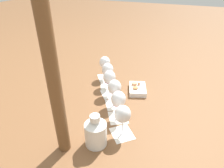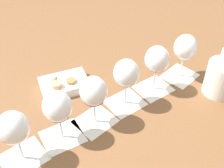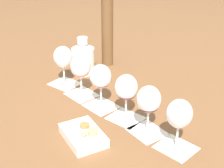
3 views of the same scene
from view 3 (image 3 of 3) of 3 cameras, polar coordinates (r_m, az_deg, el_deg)
The scene contains 15 objects.
ground_plane at distance 1.27m, azimuth 0.24°, elevation -4.59°, with size 8.00×8.00×0.00m, color brown.
tasting_card_0 at distance 1.49m, azimuth -7.87°, elevation 0.05°, with size 0.15×0.15×0.00m.
tasting_card_1 at distance 1.39m, azimuth -5.06°, elevation -1.73°, with size 0.15×0.15×0.00m.
tasting_card_2 at distance 1.31m, azimuth -1.82°, elevation -3.66°, with size 0.15×0.15×0.00m.
tasting_card_3 at distance 1.24m, azimuth 2.29°, elevation -5.66°, with size 0.15×0.15×0.00m.
tasting_card_4 at distance 1.17m, azimuth 5.86°, elevation -7.86°, with size 0.15×0.14×0.00m.
tasting_card_5 at distance 1.11m, azimuth 10.60°, elevation -10.35°, with size 0.15×0.15×0.00m.
wine_glass_0 at distance 1.44m, azimuth -8.15°, elevation 4.17°, with size 0.08×0.08×0.17m.
wine_glass_1 at distance 1.34m, azimuth -5.25°, elevation 2.62°, with size 0.08×0.08×0.17m.
wine_glass_2 at distance 1.25m, azimuth -1.89°, elevation 0.91°, with size 0.08×0.08×0.17m.
wine_glass_3 at distance 1.18m, azimuth 2.39°, elevation -0.89°, with size 0.08×0.08×0.17m.
wine_glass_4 at distance 1.11m, azimuth 6.13°, elevation -2.92°, with size 0.08×0.08×0.17m.
wine_glass_5 at distance 1.05m, azimuth 11.12°, elevation -5.26°, with size 0.08×0.08×0.17m.
ceramic_vase at distance 1.56m, azimuth -4.82°, elevation 4.39°, with size 0.10×0.10×0.17m.
snack_dish at distance 1.12m, azimuth -4.76°, elevation -8.47°, with size 0.19×0.15×0.05m.
Camera 3 is at (1.07, -0.21, 0.66)m, focal length 55.00 mm.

